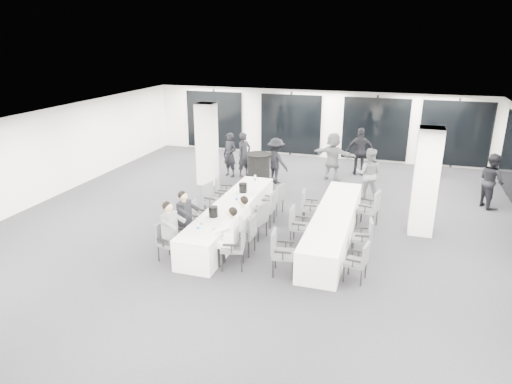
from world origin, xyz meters
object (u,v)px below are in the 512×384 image
Objects in this scene: standing_guest_b at (369,171)px; chair_side_left_far at (308,205)px; chair_side_right_near at (359,260)px; chair_main_right_mid at (258,218)px; standing_guest_g at (230,152)px; standing_guest_c at (276,158)px; banquet_table_main at (231,218)px; chair_main_left_mid at (196,215)px; chair_main_left_near at (167,239)px; standing_guest_a at (244,152)px; chair_side_right_far at (371,207)px; chair_side_right_mid at (365,235)px; standing_guest_d at (360,149)px; standing_guest_f at (333,153)px; standing_guest_h at (492,177)px; ice_bucket_near at (213,212)px; chair_main_left_fourth at (212,198)px; chair_main_left_far at (222,190)px; banquet_table_side at (333,226)px; standing_guest_e at (435,149)px; chair_side_left_mid at (297,223)px; cocktail_table at (259,171)px; chair_main_left_second at (182,226)px; chair_main_right_second at (247,232)px; ice_bucket_far at (243,188)px; chair_main_right_far at (276,197)px; chair_main_right_fourth at (268,207)px; chair_side_left_near at (280,250)px.

chair_side_left_far is at bearing 61.38° from standing_guest_b.
chair_side_right_near is 5.34m from standing_guest_b.
standing_guest_g reaches higher than chair_main_right_mid.
standing_guest_c is (-3.46, 6.04, 0.40)m from chair_side_right_near.
chair_main_left_mid reaches higher than banquet_table_main.
chair_main_left_near is 1.06× the size of chair_main_left_mid.
chair_main_right_mid is 0.52× the size of standing_guest_a.
chair_side_right_far is (3.50, 1.39, 0.21)m from banquet_table_main.
chair_side_right_near is 1.30m from chair_side_right_mid.
chair_main_left_near is at bearing 6.69° from chair_main_left_mid.
chair_side_left_far is (1.83, 1.16, 0.15)m from banquet_table_main.
standing_guest_d is at bearing -42.03° from standing_guest_a.
standing_guest_f is 5.10m from standing_guest_h.
chair_main_left_fourth is at bearing 113.73° from ice_bucket_near.
standing_guest_g reaches higher than chair_main_left_far.
standing_guest_e is (2.66, 6.74, 0.62)m from banquet_table_side.
banquet_table_side is 5.10× the size of chair_main_left_far.
chair_side_right_far is (4.33, 3.35, 0.07)m from chair_main_left_near.
chair_main_left_fourth is 8.79m from standing_guest_e.
cocktail_table is at bearing -151.90° from chair_side_left_mid.
chair_side_left_far is 2.91m from standing_guest_b.
ice_bucket_near is (-2.76, -1.19, 0.50)m from banquet_table_side.
chair_main_left_fourth is at bearing -172.60° from chair_main_left_mid.
cocktail_table is 7.18m from standing_guest_h.
standing_guest_h is at bearing -159.24° from standing_guest_e.
chair_main_left_near is 0.99× the size of chair_main_left_second.
chair_main_left_near is 0.91× the size of chair_main_left_fourth.
chair_main_left_far is at bearing 35.13° from chair_main_right_second.
chair_main_right_mid is (0.83, -0.21, 0.17)m from banquet_table_main.
standing_guest_d reaches higher than chair_main_left_mid.
standing_guest_c reaches higher than chair_side_left_far.
standing_guest_h is 7.20× the size of ice_bucket_far.
standing_guest_d is at bearing 158.58° from chair_main_left_mid.
chair_main_left_mid is 3.27× the size of ice_bucket_far.
chair_main_left_mid is 5.14m from standing_guest_g.
chair_side_right_near is at bearing -126.16° from chair_main_right_far.
standing_guest_d is 5.91m from ice_bucket_far.
chair_main_right_mid is at bearing 70.07° from chair_main_left_fourth.
banquet_table_main is at bearing 165.96° from chair_main_right_far.
standing_guest_c is (0.86, 5.60, 0.38)m from chair_main_left_second.
chair_side_right_far is (2.67, 0.74, 0.04)m from chair_main_right_fourth.
banquet_table_main is 5.53× the size of chair_main_left_near.
standing_guest_a reaches higher than chair_side_left_near.
ice_bucket_near is (-3.60, -2.31, 0.29)m from chair_side_right_far.
chair_main_right_second is at bearing -29.42° from chair_side_left_far.
chair_side_right_far reaches higher than chair_main_left_far.
chair_side_right_near is at bearing -25.28° from banquet_table_main.
chair_main_left_near is at bearing 103.78° from chair_side_right_near.
chair_main_left_far is 3.75× the size of ice_bucket_far.
banquet_table_side is at bearing 106.87° from standing_guest_h.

